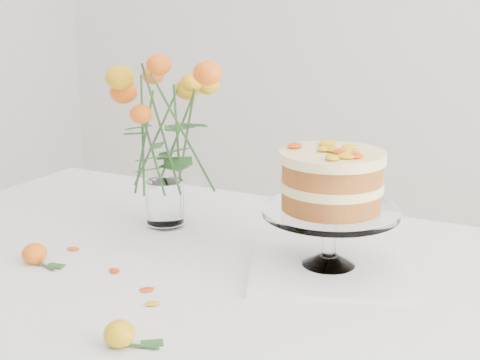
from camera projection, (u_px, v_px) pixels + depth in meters
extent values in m
cube|color=tan|center=(199.00, 278.00, 1.26)|extent=(1.40, 0.90, 0.04)
cylinder|color=tan|center=(83.00, 311.00, 1.95)|extent=(0.06, 0.06, 0.71)
cube|color=white|center=(199.00, 266.00, 1.25)|extent=(1.42, 0.92, 0.01)
cube|color=white|center=(294.00, 241.00, 1.67)|extent=(1.42, 0.01, 0.20)
cube|color=white|center=(328.00, 267.00, 1.23)|extent=(0.36, 0.36, 0.01)
cylinder|color=white|center=(330.00, 235.00, 1.21)|extent=(0.02, 0.02, 0.08)
cylinder|color=white|center=(330.00, 211.00, 1.20)|extent=(0.25, 0.25, 0.01)
cylinder|color=#9F4B23|center=(331.00, 199.00, 1.19)|extent=(0.19, 0.19, 0.04)
cylinder|color=#FFF6A4|center=(331.00, 185.00, 1.19)|extent=(0.20, 0.20, 0.02)
cylinder|color=#9F4B23|center=(332.00, 171.00, 1.18)|extent=(0.19, 0.19, 0.04)
cylinder|color=#FFF6A4|center=(333.00, 157.00, 1.17)|extent=(0.20, 0.20, 0.02)
cylinder|color=white|center=(166.00, 224.00, 1.46)|extent=(0.07, 0.07, 0.01)
cylinder|color=white|center=(165.00, 202.00, 1.45)|extent=(0.08, 0.08, 0.09)
ellipsoid|color=yellow|center=(119.00, 334.00, 0.95)|extent=(0.05, 0.05, 0.04)
cylinder|color=#2A5321|center=(141.00, 347.00, 0.95)|extent=(0.05, 0.02, 0.00)
ellipsoid|color=red|center=(35.00, 253.00, 1.25)|extent=(0.05, 0.05, 0.04)
cylinder|color=#2A5321|center=(45.00, 267.00, 1.24)|extent=(0.06, 0.02, 0.00)
ellipsoid|color=#F4AF0F|center=(114.00, 271.00, 1.22)|extent=(0.03, 0.02, 0.00)
ellipsoid|color=#F4AF0F|center=(147.00, 290.00, 1.14)|extent=(0.03, 0.02, 0.00)
ellipsoid|color=#F4AF0F|center=(153.00, 304.00, 1.09)|extent=(0.03, 0.02, 0.00)
ellipsoid|color=#F4AF0F|center=(73.00, 249.00, 1.32)|extent=(0.03, 0.02, 0.00)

